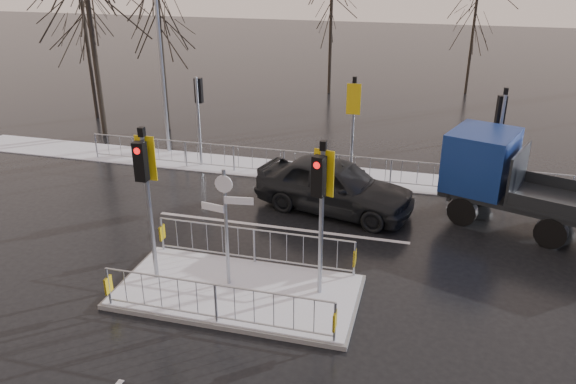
% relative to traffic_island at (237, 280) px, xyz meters
% --- Properties ---
extents(ground, '(120.00, 120.00, 0.00)m').
position_rel_traffic_island_xyz_m(ground, '(0.01, -0.01, -0.39)').
color(ground, black).
rests_on(ground, ground).
extents(snow_verge, '(30.00, 2.00, 0.04)m').
position_rel_traffic_island_xyz_m(snow_verge, '(0.01, 8.59, -0.37)').
color(snow_verge, white).
rests_on(snow_verge, ground).
extents(lane_markings, '(8.00, 11.38, 0.01)m').
position_rel_traffic_island_xyz_m(lane_markings, '(0.01, -0.34, -0.39)').
color(lane_markings, silver).
rests_on(lane_markings, ground).
extents(traffic_island, '(6.00, 3.04, 4.15)m').
position_rel_traffic_island_xyz_m(traffic_island, '(0.00, 0.00, 0.00)').
color(traffic_island, '#61605C').
rests_on(traffic_island, ground).
extents(far_kerb_fixtures, '(18.00, 0.65, 3.83)m').
position_rel_traffic_island_xyz_m(far_kerb_fixtures, '(0.31, 8.08, 0.63)').
color(far_kerb_fixtures, '#9AA0A8').
rests_on(far_kerb_fixtures, ground).
extents(car_far_lane, '(5.52, 3.20, 1.77)m').
position_rel_traffic_island_xyz_m(car_far_lane, '(1.41, 5.48, 0.49)').
color(car_far_lane, black).
rests_on(car_far_lane, ground).
extents(flatbed_truck, '(6.45, 4.10, 2.81)m').
position_rel_traffic_island_xyz_m(flatbed_truck, '(6.68, 6.06, 1.10)').
color(flatbed_truck, black).
rests_on(flatbed_truck, ground).
extents(tree_near_b, '(4.00, 4.00, 7.55)m').
position_rel_traffic_island_xyz_m(tree_near_b, '(-7.99, 12.49, 4.76)').
color(tree_near_b, black).
rests_on(tree_near_b, ground).
extents(tree_near_c, '(3.50, 3.50, 6.61)m').
position_rel_traffic_island_xyz_m(tree_near_c, '(-12.49, 13.49, 4.11)').
color(tree_near_c, black).
rests_on(tree_near_c, ground).
extents(tree_far_a, '(3.75, 3.75, 7.08)m').
position_rel_traffic_island_xyz_m(tree_far_a, '(-1.99, 21.99, 4.43)').
color(tree_far_a, black).
rests_on(tree_far_a, ground).
extents(tree_far_b, '(3.25, 3.25, 6.14)m').
position_rel_traffic_island_xyz_m(tree_far_b, '(6.01, 23.99, 3.79)').
color(tree_far_b, black).
rests_on(tree_far_b, ground).
extents(street_lamp_left, '(1.25, 0.18, 8.20)m').
position_rel_traffic_island_xyz_m(street_lamp_left, '(-6.42, 9.49, 4.10)').
color(street_lamp_left, '#9AA0A8').
rests_on(street_lamp_left, ground).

